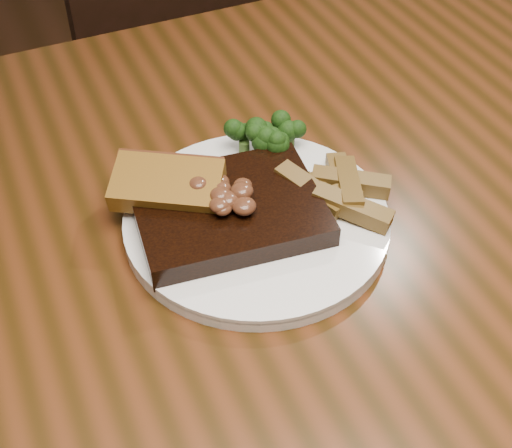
% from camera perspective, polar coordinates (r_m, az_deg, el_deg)
% --- Properties ---
extents(dining_table, '(1.60, 0.90, 0.75)m').
position_cam_1_polar(dining_table, '(0.77, -0.23, -6.17)').
color(dining_table, '#4A230E').
rests_on(dining_table, ground).
extents(chair_far, '(0.44, 0.44, 0.86)m').
position_cam_1_polar(chair_far, '(1.41, -6.34, 10.53)').
color(chair_far, black).
rests_on(chair_far, ground).
extents(plate, '(0.32, 0.32, 0.01)m').
position_cam_1_polar(plate, '(0.71, 0.04, 0.16)').
color(plate, white).
rests_on(plate, dining_table).
extents(steak, '(0.19, 0.16, 0.03)m').
position_cam_1_polar(steak, '(0.70, -2.22, 1.03)').
color(steak, black).
rests_on(steak, plate).
extents(steak_bone, '(0.15, 0.03, 0.02)m').
position_cam_1_polar(steak_bone, '(0.66, -0.17, -2.60)').
color(steak_bone, beige).
rests_on(steak_bone, plate).
extents(mushroom_pile, '(0.06, 0.06, 0.03)m').
position_cam_1_polar(mushroom_pile, '(0.68, -2.87, 2.45)').
color(mushroom_pile, '#512C19').
rests_on(mushroom_pile, steak).
extents(garlic_bread, '(0.12, 0.11, 0.02)m').
position_cam_1_polar(garlic_bread, '(0.72, -6.96, 1.91)').
color(garlic_bread, '#865E18').
rests_on(garlic_bread, plate).
extents(potato_wedges, '(0.10, 0.10, 0.02)m').
position_cam_1_polar(potato_wedges, '(0.72, 5.56, 2.29)').
color(potato_wedges, brown).
rests_on(potato_wedges, plate).
extents(broccoli_cluster, '(0.07, 0.07, 0.04)m').
position_cam_1_polar(broccoli_cluster, '(0.77, 1.08, 6.43)').
color(broccoli_cluster, '#1B3C0D').
rests_on(broccoli_cluster, plate).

